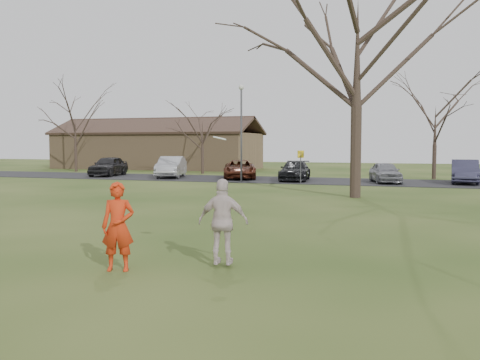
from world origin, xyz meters
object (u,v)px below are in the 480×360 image
object	(u,v)px
car_3	(295,171)
car_0	(108,166)
car_1	(171,167)
car_5	(465,171)
car_2	(240,169)
player_defender	(118,226)
catching_play	(223,222)
lamp_post	(241,121)
building	(158,149)
car_4	(385,172)
big_tree	(357,44)

from	to	relation	value
car_3	car_0	bearing A→B (deg)	171.87
car_1	car_5	xyz separation A→B (m)	(19.86, 0.47, -0.03)
car_2	car_3	distance (m)	4.14
player_defender	car_0	bearing A→B (deg)	104.72
car_0	catching_play	distance (m)	30.97
car_0	car_5	world-z (taller)	car_0
car_5	lamp_post	distance (m)	14.31
car_1	car_3	xyz separation A→B (m)	(9.31, -0.40, -0.11)
building	lamp_post	size ratio (longest dim) A/B	3.29
building	car_4	bearing A→B (deg)	-30.60
building	big_tree	bearing A→B (deg)	-46.27
car_1	big_tree	size ratio (longest dim) A/B	0.33
car_4	catching_play	bearing A→B (deg)	-109.37
car_4	catching_play	size ratio (longest dim) A/B	1.50
car_3	building	xyz separation A→B (m)	(-17.09, 13.39, 1.24)
car_4	lamp_post	world-z (taller)	lamp_post
player_defender	car_2	size ratio (longest dim) A/B	0.37
car_1	car_5	size ratio (longest dim) A/B	1.04
car_2	car_5	xyz separation A→B (m)	(14.63, 0.25, 0.07)
car_0	catching_play	size ratio (longest dim) A/B	1.72
player_defender	car_5	distance (m)	27.46
building	big_tree	xyz separation A→B (m)	(22.00, -23.00, 5.07)
car_4	big_tree	size ratio (longest dim) A/B	0.28
car_4	car_5	xyz separation A→B (m)	(4.72, 1.03, 0.07)
lamp_post	big_tree	xyz separation A→B (m)	(8.00, -7.50, 3.03)
car_1	car_2	xyz separation A→B (m)	(5.22, 0.22, -0.11)
car_0	car_3	distance (m)	14.69
big_tree	building	bearing A→B (deg)	133.73
big_tree	lamp_post	bearing A→B (deg)	136.85
car_5	building	bearing A→B (deg)	159.12
catching_play	lamp_post	size ratio (longest dim) A/B	0.41
player_defender	catching_play	size ratio (longest dim) A/B	0.68
car_3	catching_play	size ratio (longest dim) A/B	1.74
car_4	car_5	size ratio (longest dim) A/B	0.87
car_1	big_tree	distance (m)	18.46
car_1	car_3	bearing A→B (deg)	-17.73
building	lamp_post	world-z (taller)	lamp_post
lamp_post	car_1	bearing A→B (deg)	158.05
lamp_post	building	bearing A→B (deg)	132.09
catching_play	big_tree	xyz separation A→B (m)	(1.13, 14.71, 6.07)
big_tree	car_3	bearing A→B (deg)	117.08
building	car_1	bearing A→B (deg)	-59.10
car_0	building	world-z (taller)	building
car_2	car_5	bearing A→B (deg)	-17.42
car_3	car_4	size ratio (longest dim) A/B	1.16
car_3	car_5	world-z (taller)	car_5
car_2	car_3	size ratio (longest dim) A/B	1.05
building	catching_play	bearing A→B (deg)	-61.04
car_2	catching_play	distance (m)	26.15
car_0	catching_play	world-z (taller)	catching_play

